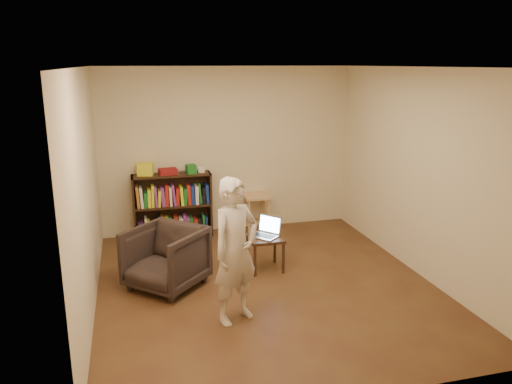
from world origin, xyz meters
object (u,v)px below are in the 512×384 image
object	(u,v)px
bookshelf	(173,209)
armchair	(166,258)
side_table	(265,242)
person	(236,251)
laptop	(266,231)
stool	(257,202)

from	to	relation	value
bookshelf	armchair	world-z (taller)	bookshelf
side_table	bookshelf	bearing A→B (deg)	122.88
armchair	person	xyz separation A→B (m)	(0.65, -0.99, 0.40)
bookshelf	person	world-z (taller)	person
person	side_table	bearing A→B (deg)	33.11
armchair	bookshelf	bearing A→B (deg)	125.89
armchair	side_table	size ratio (longest dim) A/B	1.85
side_table	laptop	xyz separation A→B (m)	(0.02, 0.04, 0.13)
armchair	laptop	xyz separation A→B (m)	(1.33, 0.26, 0.13)
armchair	person	distance (m)	1.25
stool	armchair	distance (m)	2.39
bookshelf	side_table	size ratio (longest dim) A/B	2.69
side_table	laptop	size ratio (longest dim) A/B	1.00
laptop	person	size ratio (longest dim) A/B	0.29
bookshelf	armchair	size ratio (longest dim) A/B	1.46
stool	bookshelf	bearing A→B (deg)	177.25
stool	person	bearing A→B (deg)	-108.89
stool	armchair	bearing A→B (deg)	-131.95
stool	side_table	distance (m)	1.58
bookshelf	side_table	bearing A→B (deg)	-57.12
stool	armchair	xyz separation A→B (m)	(-1.59, -1.77, -0.11)
armchair	person	bearing A→B (deg)	-12.78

